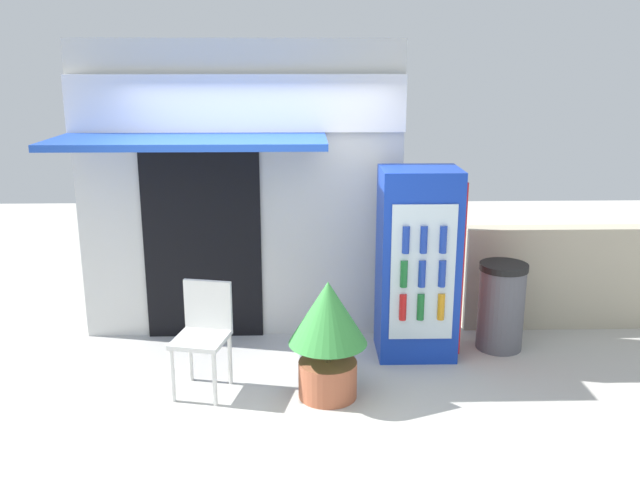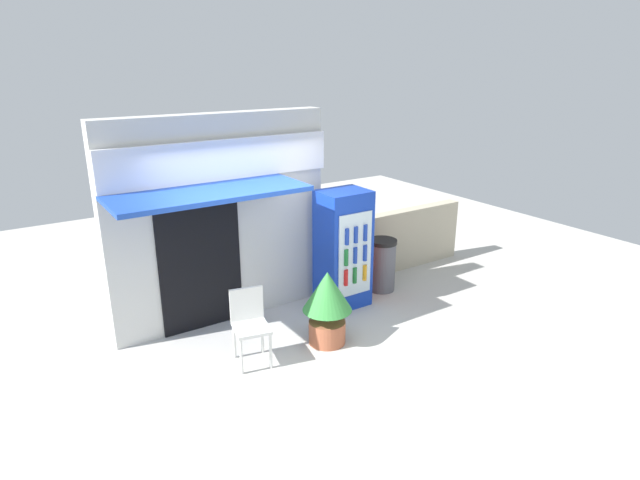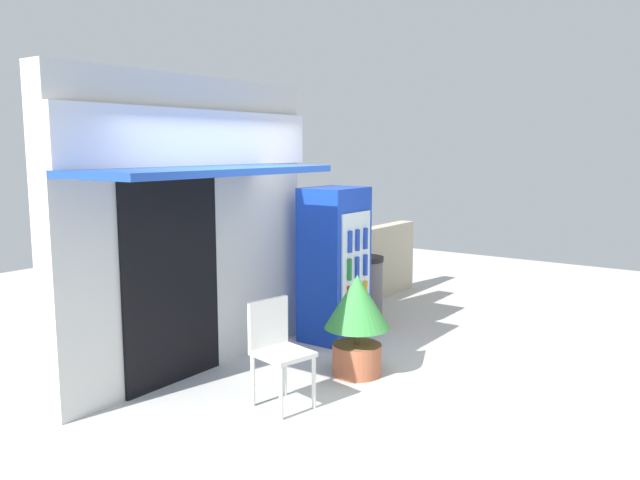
{
  "view_description": "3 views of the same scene",
  "coord_description": "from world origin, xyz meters",
  "px_view_note": "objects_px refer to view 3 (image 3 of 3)",
  "views": [
    {
      "loc": [
        0.38,
        -5.0,
        2.71
      ],
      "look_at": [
        0.52,
        0.51,
        1.24
      ],
      "focal_mm": 38.2,
      "sensor_mm": 36.0,
      "label": 1
    },
    {
      "loc": [
        -2.9,
        -4.99,
        3.54
      ],
      "look_at": [
        0.81,
        0.64,
        1.24
      ],
      "focal_mm": 29.73,
      "sensor_mm": 36.0,
      "label": 2
    },
    {
      "loc": [
        -4.56,
        -3.08,
        2.23
      ],
      "look_at": [
        0.75,
        0.69,
        1.27
      ],
      "focal_mm": 35.88,
      "sensor_mm": 36.0,
      "label": 3
    }
  ],
  "objects_px": {
    "drink_cooler": "(335,264)",
    "trash_bin": "(365,289)",
    "plastic_chair": "(277,344)",
    "potted_plant_near_shop": "(357,316)"
  },
  "relations": [
    {
      "from": "drink_cooler",
      "to": "trash_bin",
      "type": "bearing_deg",
      "value": 6.24
    },
    {
      "from": "potted_plant_near_shop",
      "to": "trash_bin",
      "type": "relative_size",
      "value": 1.18
    },
    {
      "from": "potted_plant_near_shop",
      "to": "trash_bin",
      "type": "bearing_deg",
      "value": 28.89
    },
    {
      "from": "potted_plant_near_shop",
      "to": "drink_cooler",
      "type": "bearing_deg",
      "value": 44.29
    },
    {
      "from": "plastic_chair",
      "to": "trash_bin",
      "type": "bearing_deg",
      "value": 15.63
    },
    {
      "from": "drink_cooler",
      "to": "trash_bin",
      "type": "height_order",
      "value": "drink_cooler"
    },
    {
      "from": "plastic_chair",
      "to": "trash_bin",
      "type": "distance_m",
      "value": 2.82
    },
    {
      "from": "drink_cooler",
      "to": "potted_plant_near_shop",
      "type": "xyz_separation_m",
      "value": [
        -0.86,
        -0.84,
        -0.29
      ]
    },
    {
      "from": "drink_cooler",
      "to": "plastic_chair",
      "type": "distance_m",
      "value": 2.03
    },
    {
      "from": "plastic_chair",
      "to": "trash_bin",
      "type": "xyz_separation_m",
      "value": [
        2.72,
        0.76,
        -0.11
      ]
    }
  ]
}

